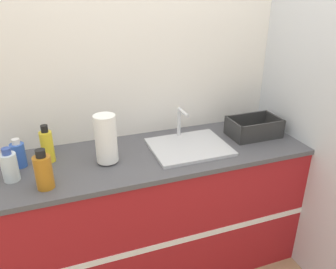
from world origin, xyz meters
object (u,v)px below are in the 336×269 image
bottle_clear (10,166)px  bottle_blue (18,154)px  paper_towel_roll (106,139)px  bottle_yellow (47,146)px  sink (189,146)px  dish_rack (254,129)px  bottle_amber (44,171)px

bottle_clear → bottle_blue: 0.15m
paper_towel_roll → bottle_clear: 0.51m
bottle_clear → bottle_yellow: bottle_yellow is taller
sink → bottle_yellow: 0.85m
bottle_yellow → bottle_blue: 0.16m
bottle_yellow → bottle_blue: bearing=-177.8°
sink → bottle_blue: size_ratio=2.82×
dish_rack → bottle_blue: bearing=176.7°
sink → bottle_clear: bearing=-178.2°
bottle_clear → paper_towel_roll: bearing=2.6°
bottle_blue → bottle_clear: bearing=-103.2°
sink → bottle_amber: (-0.86, -0.17, 0.08)m
dish_rack → bottle_yellow: 1.33m
bottle_amber → sink: bearing=11.0°
bottle_yellow → bottle_blue: bottle_yellow is taller
bottle_amber → bottle_blue: bearing=115.4°
dish_rack → bottle_amber: size_ratio=1.58×
dish_rack → paper_towel_roll: bearing=-178.0°
bottle_blue → sink: bearing=-6.5°
dish_rack → bottle_yellow: size_ratio=1.49×
dish_rack → bottle_blue: 1.48m
bottle_clear → bottle_blue: bottle_clear is taller
bottle_clear → bottle_amber: (0.17, -0.14, 0.01)m
bottle_clear → bottle_yellow: size_ratio=0.82×
paper_towel_roll → bottle_blue: size_ratio=1.72×
sink → bottle_yellow: bearing=171.9°
bottle_blue → paper_towel_roll: bearing=-14.2°
bottle_blue → bottle_amber: 0.31m
bottle_blue → bottle_amber: size_ratio=0.79×
sink → dish_rack: sink is taller
sink → paper_towel_roll: (-0.51, -0.01, 0.13)m
paper_towel_roll → bottle_yellow: paper_towel_roll is taller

